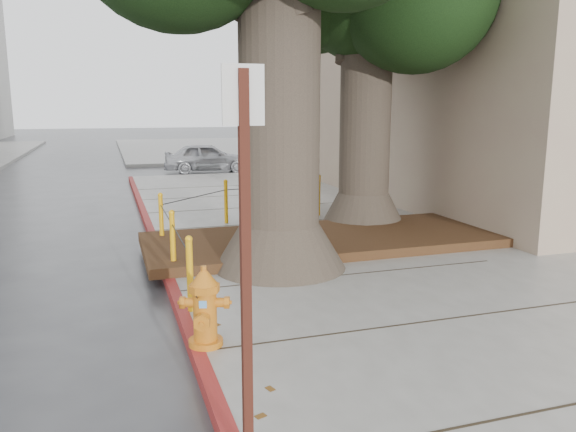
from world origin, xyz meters
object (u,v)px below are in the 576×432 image
(fire_hydrant, at_px, (205,307))
(car_silver, at_px, (207,158))
(car_red, at_px, (379,152))
(signpost, at_px, (245,250))

(fire_hydrant, xyz_separation_m, car_silver, (3.02, 17.18, 0.02))
(car_silver, height_order, car_red, car_silver)
(signpost, bearing_deg, car_red, 61.33)
(fire_hydrant, xyz_separation_m, signpost, (-0.05, -2.04, 1.12))
(signpost, distance_m, car_silver, 19.50)
(signpost, height_order, car_silver, signpost)
(car_silver, relative_size, car_red, 1.07)
(fire_hydrant, bearing_deg, car_red, 76.02)
(fire_hydrant, height_order, car_silver, car_silver)
(car_red, bearing_deg, signpost, 152.76)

